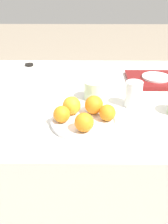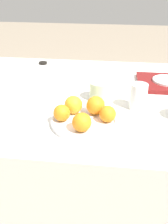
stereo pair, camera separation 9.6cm
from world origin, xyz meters
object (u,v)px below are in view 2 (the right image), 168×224
Objects in this scene: orange_2 at (73,105)px; water_glass at (138,97)px; orange_0 at (96,105)px; serving_tray at (167,83)px; orange_4 at (108,114)px; side_plate at (167,80)px; cup_0 at (100,91)px; orange_3 at (62,113)px; fruit_platter at (84,121)px; orange_1 at (82,122)px; soy_dish at (43,63)px; napkin at (23,112)px.

orange_2 is 0.64× the size of water_glass.
serving_tray is at bearing 47.99° from orange_0.
side_plate is at bearing 56.25° from orange_4.
orange_2 is 0.79× the size of cup_0.
orange_2 is at bearing -138.38° from side_plate.
side_plate is (0.16, 0.27, -0.03)m from water_glass.
orange_0 reaches higher than orange_3.
fruit_platter and serving_tray have the same top height.
soy_dish is at bearing 114.63° from orange_1.
napkin is (-0.29, -0.01, -0.05)m from orange_0.
water_glass is at bearing 50.48° from orange_4.
cup_0 is at bearing -49.80° from soy_dish.
fruit_platter is at bearing -130.97° from side_plate.
serving_tray is at bearing 0.00° from side_plate.
orange_2 is 0.27m from water_glass.
orange_0 is at bearing -151.63° from water_glass.
orange_3 is 0.22× the size of serving_tray.
water_glass is at bearing -22.96° from cup_0.
orange_0 reaches higher than napkin.
water_glass reaches higher than orange_4.
water_glass reaches higher than orange_0.
orange_3 is at bearing -151.28° from water_glass.
napkin is 2.48× the size of soy_dish.
water_glass is 1.23× the size of cup_0.
orange_0 is 0.14m from orange_3.
side_plate is 0.72m from napkin.
orange_3 reaches higher than fruit_platter.
orange_0 is at bearing -132.01° from serving_tray.
fruit_platter is 0.22m from cup_0.
side_plate is (0.28, 0.41, -0.02)m from orange_4.
orange_3 is 0.26m from cup_0.
fruit_platter is at bearing -47.89° from orange_2.
fruit_platter is at bearing -177.23° from orange_4.
orange_4 reaches higher than serving_tray.
orange_0 reaches higher than orange_1.
cup_0 reaches higher than serving_tray.
orange_0 is 1.17× the size of orange_4.
napkin is at bearing -149.04° from serving_tray.
water_glass is (0.25, 0.09, 0.01)m from orange_2.
cup_0 reaches higher than fruit_platter.
orange_0 is 0.49m from side_plate.
napkin is (-0.21, -0.00, -0.05)m from orange_2.
orange_2 reaches higher than cup_0.
orange_4 is 0.69× the size of cup_0.
orange_4 is at bearing 41.14° from orange_1.
serving_tray is 3.23× the size of cup_0.
cup_0 is at bearing 29.43° from napkin.
orange_4 is (0.17, 0.01, -0.00)m from orange_3.
cup_0 is (-0.16, 0.07, -0.01)m from water_glass.
serving_tray is at bearing 41.62° from orange_2.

